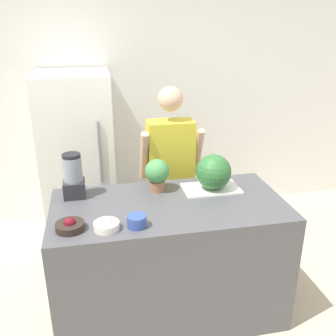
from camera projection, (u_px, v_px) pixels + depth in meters
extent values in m
cube|color=white|center=(137.00, 100.00, 4.04)|extent=(8.00, 0.06, 2.60)
cube|color=#4C4C51|center=(169.00, 258.00, 2.77)|extent=(1.63, 0.81, 0.91)
cube|color=white|center=(79.00, 157.00, 3.72)|extent=(0.68, 0.73, 1.66)
cylinder|color=gray|center=(99.00, 153.00, 3.35)|extent=(0.02, 0.02, 0.58)
cube|color=#4C608C|center=(170.00, 219.00, 3.47)|extent=(0.30, 0.18, 0.77)
cube|color=gold|center=(170.00, 152.00, 3.23)|extent=(0.40, 0.22, 0.55)
sphere|color=#DBAD89|center=(170.00, 99.00, 3.06)|extent=(0.21, 0.21, 0.21)
cylinder|color=#DBAD89|center=(144.00, 156.00, 3.15)|extent=(0.07, 0.22, 0.46)
cylinder|color=#DBAD89|center=(198.00, 152.00, 3.24)|extent=(0.07, 0.22, 0.46)
cube|color=white|center=(211.00, 188.00, 2.82)|extent=(0.42, 0.26, 0.01)
sphere|color=#2D6B33|center=(214.00, 172.00, 2.76)|extent=(0.26, 0.26, 0.26)
cylinder|color=#2D231E|center=(70.00, 226.00, 2.27)|extent=(0.18, 0.18, 0.05)
sphere|color=maroon|center=(70.00, 223.00, 2.26)|extent=(0.07, 0.07, 0.07)
cylinder|color=white|center=(107.00, 226.00, 2.27)|extent=(0.16, 0.16, 0.05)
sphere|color=white|center=(106.00, 222.00, 2.26)|extent=(0.08, 0.08, 0.08)
cylinder|color=#334C9E|center=(137.00, 221.00, 2.30)|extent=(0.12, 0.12, 0.07)
cube|color=#28282D|center=(74.00, 189.00, 2.69)|extent=(0.15, 0.15, 0.12)
cylinder|color=gray|center=(72.00, 169.00, 2.63)|extent=(0.13, 0.13, 0.18)
cylinder|color=black|center=(71.00, 156.00, 2.59)|extent=(0.13, 0.13, 0.02)
cylinder|color=#996647|center=(157.00, 186.00, 2.79)|extent=(0.11, 0.11, 0.08)
sphere|color=#478E4C|center=(157.00, 171.00, 2.75)|extent=(0.18, 0.18, 0.18)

